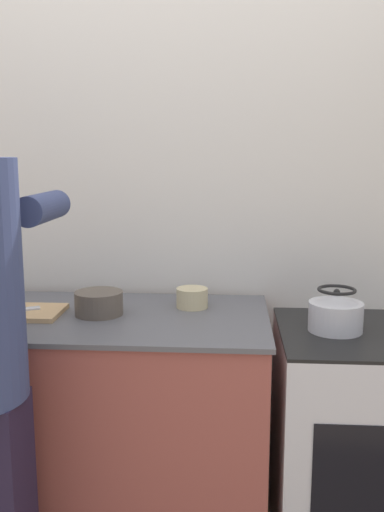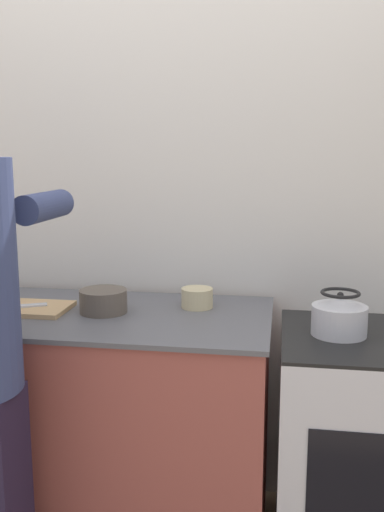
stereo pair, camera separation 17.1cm
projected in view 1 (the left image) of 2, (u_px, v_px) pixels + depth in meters
wall_back at (164, 208)px, 2.47m from camera, size 8.00×0.05×2.60m
counter at (72, 427)px, 2.26m from camera, size 1.53×0.69×0.93m
oven at (357, 445)px, 2.16m from camera, size 0.61×0.61×0.89m
cutting_board at (17, 312)px, 2.17m from camera, size 0.35×0.22×0.02m
knife at (2, 311)px, 2.14m from camera, size 0.25×0.14×0.01m
kettle at (336, 313)px, 2.08m from camera, size 0.20×0.20×0.16m
bowl_prep at (99, 303)px, 2.16m from camera, size 0.18×0.18×0.09m
bowl_mixing at (192, 298)px, 2.26m from camera, size 0.13×0.13×0.08m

